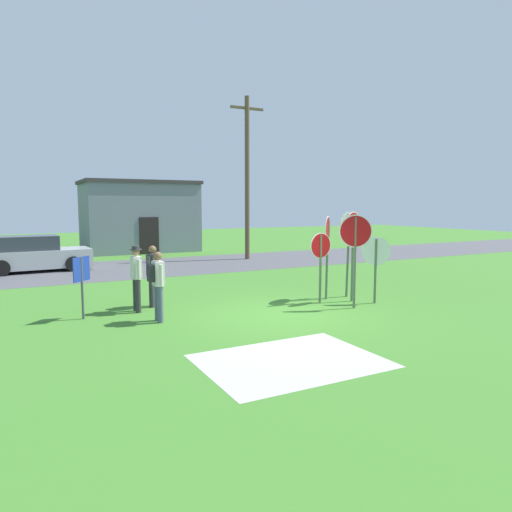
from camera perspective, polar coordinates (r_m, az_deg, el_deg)
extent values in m
plane|color=#3D7528|center=(11.84, 3.57, -7.31)|extent=(80.00, 80.00, 0.00)
cube|color=#4C4C51|center=(21.47, -11.35, -1.24)|extent=(60.00, 6.40, 0.01)
cube|color=#ADAAA3|center=(8.51, 4.30, -12.81)|extent=(3.20, 2.40, 0.01)
cube|color=slate|center=(29.00, -14.28, 4.60)|extent=(6.41, 4.48, 4.01)
cube|color=#383333|center=(29.02, -14.39, 8.76)|extent=(6.61, 4.68, 0.20)
cube|color=black|center=(26.85, -13.08, 2.46)|extent=(1.10, 0.08, 2.10)
cylinder|color=brown|center=(23.76, -1.10, 9.51)|extent=(0.24, 0.24, 8.21)
cube|color=brown|center=(24.21, -1.12, 17.82)|extent=(1.80, 0.12, 0.12)
cube|color=#A5A8AD|center=(21.58, -25.56, -0.30)|extent=(4.38, 2.00, 0.76)
cube|color=#2D333D|center=(21.50, -26.31, 1.47)|extent=(2.30, 1.63, 0.60)
cylinder|color=black|center=(22.64, -22.38, -0.40)|extent=(0.65, 0.25, 0.64)
cylinder|color=black|center=(20.87, -21.67, -0.91)|extent=(0.65, 0.25, 0.64)
cylinder|color=black|center=(22.43, -29.13, -0.79)|extent=(0.65, 0.25, 0.64)
cylinder|color=black|center=(20.64, -28.99, -1.33)|extent=(0.65, 0.25, 0.64)
cylinder|color=#51664C|center=(13.25, 7.97, -1.60)|extent=(0.07, 0.07, 1.95)
cylinder|color=white|center=(13.18, 8.01, 1.29)|extent=(0.73, 0.07, 0.73)
cylinder|color=#B70F14|center=(13.17, 8.04, 1.28)|extent=(0.68, 0.06, 0.68)
cylinder|color=#51664C|center=(13.57, 11.85, -0.23)|extent=(0.09, 0.09, 2.54)
cylinder|color=white|center=(13.50, 11.95, 3.73)|extent=(0.75, 0.29, 0.79)
cylinder|color=#B70F14|center=(13.49, 11.98, 3.73)|extent=(0.69, 0.27, 0.73)
cylinder|color=#51664C|center=(13.75, 8.79, -0.38)|extent=(0.12, 0.12, 2.40)
cylinder|color=white|center=(13.68, 8.85, 3.12)|extent=(0.62, 0.63, 0.86)
cylinder|color=#B70F14|center=(13.68, 8.89, 3.12)|extent=(0.58, 0.58, 0.80)
cylinder|color=#51664C|center=(12.68, 12.14, -0.87)|extent=(0.11, 0.12, 2.46)
cylinder|color=white|center=(12.60, 12.23, 3.02)|extent=(0.77, 0.48, 0.88)
cylinder|color=#B70F14|center=(12.59, 12.23, 3.02)|extent=(0.71, 0.45, 0.82)
cylinder|color=#51664C|center=(13.50, 14.56, -1.84)|extent=(0.10, 0.10, 1.83)
cylinder|color=white|center=(13.43, 14.63, 0.60)|extent=(0.68, 0.46, 0.81)
cylinder|color=#B70F14|center=(13.44, 14.62, 0.60)|extent=(0.63, 0.43, 0.75)
cylinder|color=#51664C|center=(14.20, 11.32, 0.04)|extent=(0.08, 0.14, 2.52)
cylinder|color=white|center=(14.13, 11.40, 3.91)|extent=(0.72, 0.08, 0.72)
cylinder|color=#B70F14|center=(14.13, 11.37, 3.92)|extent=(0.67, 0.08, 0.67)
cylinder|color=#2D2D33|center=(12.59, -14.66, -4.63)|extent=(0.14, 0.14, 0.88)
cylinder|color=#2D2D33|center=(12.38, -14.39, -4.81)|extent=(0.14, 0.14, 0.88)
cube|color=beige|center=(12.36, -14.62, -1.40)|extent=(0.23, 0.37, 0.58)
cylinder|color=beige|center=(12.60, -14.91, -1.36)|extent=(0.09, 0.09, 0.52)
cylinder|color=beige|center=(12.14, -14.32, -1.63)|extent=(0.09, 0.09, 0.52)
sphere|color=#9E7051|center=(12.32, -14.68, 0.52)|extent=(0.21, 0.21, 0.21)
cylinder|color=#333338|center=(12.31, -14.68, 0.78)|extent=(0.32, 0.32, 0.02)
cylinder|color=#333338|center=(12.31, -14.69, 1.01)|extent=(0.19, 0.19, 0.09)
cylinder|color=#4C5670|center=(11.42, -12.10, -5.68)|extent=(0.14, 0.14, 0.88)
cylinder|color=#4C5670|center=(11.21, -11.77, -5.90)|extent=(0.14, 0.14, 0.88)
cube|color=beige|center=(11.19, -12.02, -2.13)|extent=(0.23, 0.36, 0.58)
cylinder|color=beige|center=(11.42, -12.37, -2.07)|extent=(0.09, 0.09, 0.52)
cylinder|color=beige|center=(10.96, -11.65, -2.40)|extent=(0.09, 0.09, 0.52)
sphere|color=brown|center=(11.14, -12.07, -0.02)|extent=(0.21, 0.21, 0.21)
cube|color=#232328|center=(11.14, -12.86, -2.08)|extent=(0.14, 0.26, 0.40)
cylinder|color=#2D2D33|center=(13.10, -12.35, -4.15)|extent=(0.14, 0.14, 0.88)
cylinder|color=#2D2D33|center=(12.91, -12.79, -4.31)|extent=(0.14, 0.14, 0.88)
cube|color=#333338|center=(12.89, -12.65, -1.04)|extent=(0.41, 0.41, 0.58)
cylinder|color=#333338|center=(13.10, -12.17, -1.00)|extent=(0.09, 0.09, 0.52)
cylinder|color=#333338|center=(12.68, -13.14, -1.26)|extent=(0.09, 0.09, 0.52)
sphere|color=brown|center=(12.84, -12.69, 0.80)|extent=(0.21, 0.21, 0.21)
cylinder|color=#4C4C51|center=(12.04, -20.71, -3.74)|extent=(0.06, 0.06, 1.54)
cube|color=#1E389E|center=(11.97, -20.80, -1.52)|extent=(0.44, 0.44, 0.60)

